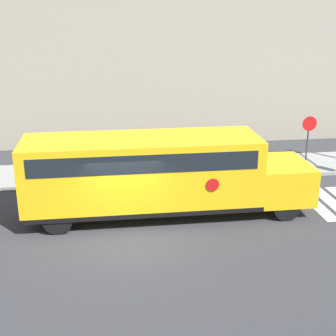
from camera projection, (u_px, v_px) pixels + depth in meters
name	position (u px, v px, depth m)	size (l,w,h in m)	color
ground_plane	(127.00, 240.00, 15.37)	(60.00, 60.00, 0.00)	#333335
sidewalk_strip	(120.00, 172.00, 21.44)	(44.00, 3.00, 0.15)	gray
building_backdrop	(112.00, 21.00, 25.42)	(32.00, 4.00, 13.07)	#9E937F
school_bus	(156.00, 171.00, 16.73)	(10.31, 2.57, 2.93)	yellow
stop_sign	(308.00, 136.00, 21.23)	(0.67, 0.10, 2.62)	#38383A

